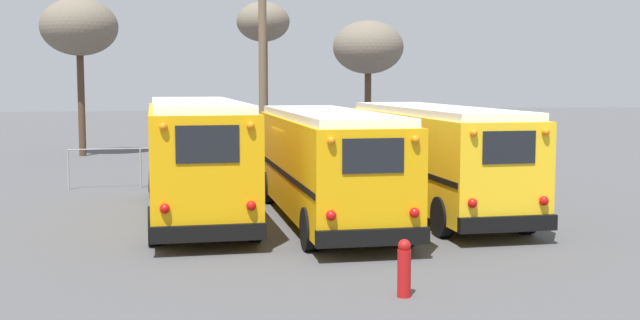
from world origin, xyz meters
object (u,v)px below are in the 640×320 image
(school_bus_1, at_px, (327,162))
(utility_pole, at_px, (263,68))
(school_bus_0, at_px, (196,155))
(fire_hydrant, at_px, (404,268))
(bare_tree_1, at_px, (79,28))
(bare_tree_2, at_px, (263,28))
(school_bus_2, at_px, (433,155))
(bare_tree_0, at_px, (368,48))

(school_bus_1, height_order, utility_pole, utility_pole)
(school_bus_0, relative_size, fire_hydrant, 9.94)
(bare_tree_1, relative_size, bare_tree_2, 1.07)
(utility_pole, xyz_separation_m, fire_hydrant, (-0.48, -20.39, -3.81))
(fire_hydrant, bearing_deg, utility_pole, 88.66)
(school_bus_1, height_order, bare_tree_2, bare_tree_2)
(school_bus_2, bearing_deg, bare_tree_0, 79.18)
(school_bus_1, xyz_separation_m, bare_tree_1, (-7.85, 21.03, 4.75))
(school_bus_0, xyz_separation_m, bare_tree_1, (-4.46, 19.52, 4.63))
(school_bus_2, distance_m, utility_pole, 12.49)
(bare_tree_2, bearing_deg, school_bus_2, -79.54)
(school_bus_1, height_order, fire_hydrant, school_bus_1)
(school_bus_0, bearing_deg, bare_tree_1, 102.86)
(school_bus_1, bearing_deg, utility_pole, 89.39)
(utility_pole, xyz_separation_m, bare_tree_1, (-7.98, 8.29, 2.06))
(school_bus_0, distance_m, bare_tree_1, 20.55)
(bare_tree_0, height_order, bare_tree_1, bare_tree_1)
(utility_pole, distance_m, bare_tree_0, 12.59)
(school_bus_1, distance_m, fire_hydrant, 7.73)
(school_bus_2, height_order, bare_tree_0, bare_tree_0)
(bare_tree_2, bearing_deg, bare_tree_1, 149.00)
(school_bus_1, xyz_separation_m, school_bus_2, (3.39, 0.98, 0.03))
(school_bus_0, height_order, utility_pole, utility_pole)
(school_bus_2, bearing_deg, fire_hydrant, -113.38)
(bare_tree_0, xyz_separation_m, bare_tree_2, (-6.94, -6.90, 0.60))
(utility_pole, bearing_deg, school_bus_0, -107.42)
(bare_tree_2, relative_size, fire_hydrant, 7.14)
(utility_pole, height_order, fire_hydrant, utility_pole)
(utility_pole, relative_size, bare_tree_1, 1.07)
(school_bus_1, bearing_deg, bare_tree_0, 71.66)
(bare_tree_1, height_order, fire_hydrant, bare_tree_1)
(bare_tree_1, relative_size, fire_hydrant, 7.61)
(bare_tree_2, height_order, fire_hydrant, bare_tree_2)
(school_bus_0, distance_m, bare_tree_2, 15.62)
(bare_tree_1, bearing_deg, utility_pole, -46.07)
(school_bus_0, xyz_separation_m, utility_pole, (3.53, 11.24, 2.57))
(utility_pole, xyz_separation_m, bare_tree_2, (0.50, 3.19, 1.87))
(school_bus_0, xyz_separation_m, fire_hydrant, (3.05, -9.15, -1.23))
(school_bus_2, relative_size, bare_tree_1, 1.30)
(school_bus_0, relative_size, utility_pole, 1.22)
(school_bus_0, xyz_separation_m, school_bus_1, (3.39, -1.50, -0.12))
(school_bus_0, bearing_deg, utility_pole, 72.58)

